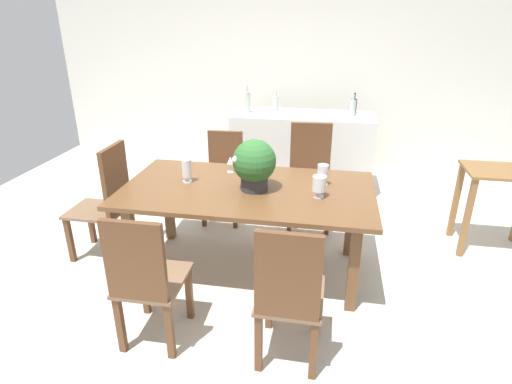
{
  "coord_description": "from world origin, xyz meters",
  "views": [
    {
      "loc": [
        0.63,
        -3.16,
        2.06
      ],
      "look_at": [
        0.06,
        -0.05,
        0.71
      ],
      "focal_mm": 29.49,
      "sensor_mm": 36.0,
      "label": 1
    }
  ],
  "objects_px": {
    "flower_centerpiece": "(254,164)",
    "crystal_vase_left": "(319,184)",
    "wine_bottle_amber": "(276,103)",
    "chair_far_left": "(224,172)",
    "chair_near_right": "(289,293)",
    "wine_bottle_dark": "(353,108)",
    "wine_bottle_green": "(248,102)",
    "dining_table": "(248,197)",
    "wine_glass": "(230,161)",
    "chair_far_right": "(310,171)",
    "side_table": "(500,192)",
    "crystal_vase_center_near": "(323,173)",
    "kitchen_counter": "(302,152)",
    "chair_near_left": "(145,278)",
    "crystal_vase_right": "(187,169)",
    "chair_head_end": "(107,199)",
    "wine_bottle_clear": "(354,106)"
  },
  "relations": [
    {
      "from": "chair_far_right",
      "to": "side_table",
      "type": "relative_size",
      "value": 1.33
    },
    {
      "from": "chair_far_right",
      "to": "wine_bottle_dark",
      "type": "height_order",
      "value": "wine_bottle_dark"
    },
    {
      "from": "crystal_vase_center_near",
      "to": "wine_glass",
      "type": "distance_m",
      "value": 0.82
    },
    {
      "from": "crystal_vase_center_near",
      "to": "kitchen_counter",
      "type": "relative_size",
      "value": 0.11
    },
    {
      "from": "side_table",
      "to": "chair_near_left",
      "type": "bearing_deg",
      "value": -146.14
    },
    {
      "from": "chair_near_left",
      "to": "crystal_vase_right",
      "type": "relative_size",
      "value": 4.93
    },
    {
      "from": "wine_bottle_dark",
      "to": "wine_bottle_green",
      "type": "relative_size",
      "value": 0.81
    },
    {
      "from": "wine_bottle_dark",
      "to": "wine_bottle_green",
      "type": "bearing_deg",
      "value": -178.53
    },
    {
      "from": "crystal_vase_left",
      "to": "flower_centerpiece",
      "type": "bearing_deg",
      "value": 173.17
    },
    {
      "from": "wine_bottle_dark",
      "to": "chair_far_left",
      "type": "bearing_deg",
      "value": -144.66
    },
    {
      "from": "dining_table",
      "to": "chair_far_right",
      "type": "relative_size",
      "value": 1.93
    },
    {
      "from": "chair_far_right",
      "to": "chair_far_left",
      "type": "height_order",
      "value": "chair_far_right"
    },
    {
      "from": "flower_centerpiece",
      "to": "crystal_vase_left",
      "type": "xyz_separation_m",
      "value": [
        0.51,
        -0.06,
        -0.11
      ]
    },
    {
      "from": "dining_table",
      "to": "crystal_vase_center_near",
      "type": "bearing_deg",
      "value": 15.41
    },
    {
      "from": "flower_centerpiece",
      "to": "side_table",
      "type": "xyz_separation_m",
      "value": [
        2.1,
        0.77,
        -0.4
      ]
    },
    {
      "from": "chair_far_right",
      "to": "wine_bottle_amber",
      "type": "distance_m",
      "value": 1.24
    },
    {
      "from": "flower_centerpiece",
      "to": "kitchen_counter",
      "type": "relative_size",
      "value": 0.24
    },
    {
      "from": "dining_table",
      "to": "chair_near_right",
      "type": "distance_m",
      "value": 1.12
    },
    {
      "from": "dining_table",
      "to": "wine_glass",
      "type": "xyz_separation_m",
      "value": [
        -0.22,
        0.33,
        0.19
      ]
    },
    {
      "from": "crystal_vase_right",
      "to": "kitchen_counter",
      "type": "height_order",
      "value": "crystal_vase_right"
    },
    {
      "from": "dining_table",
      "to": "crystal_vase_center_near",
      "type": "relative_size",
      "value": 11.35
    },
    {
      "from": "crystal_vase_left",
      "to": "crystal_vase_right",
      "type": "bearing_deg",
      "value": 173.83
    },
    {
      "from": "chair_far_right",
      "to": "crystal_vase_center_near",
      "type": "xyz_separation_m",
      "value": [
        0.14,
        -0.85,
        0.3
      ]
    },
    {
      "from": "chair_far_right",
      "to": "crystal_vase_left",
      "type": "distance_m",
      "value": 1.14
    },
    {
      "from": "crystal_vase_right",
      "to": "chair_near_right",
      "type": "bearing_deg",
      "value": -47.22
    },
    {
      "from": "crystal_vase_right",
      "to": "wine_bottle_amber",
      "type": "bearing_deg",
      "value": 77.13
    },
    {
      "from": "wine_bottle_green",
      "to": "side_table",
      "type": "xyz_separation_m",
      "value": [
        2.54,
        -1.16,
        -0.49
      ]
    },
    {
      "from": "crystal_vase_left",
      "to": "wine_bottle_green",
      "type": "relative_size",
      "value": 0.55
    },
    {
      "from": "chair_far_left",
      "to": "wine_bottle_amber",
      "type": "height_order",
      "value": "wine_bottle_amber"
    },
    {
      "from": "dining_table",
      "to": "chair_near_right",
      "type": "relative_size",
      "value": 2.03
    },
    {
      "from": "chair_near_left",
      "to": "flower_centerpiece",
      "type": "bearing_deg",
      "value": -118.03
    },
    {
      "from": "dining_table",
      "to": "wine_bottle_dark",
      "type": "relative_size",
      "value": 8.0
    },
    {
      "from": "chair_head_end",
      "to": "wine_bottle_green",
      "type": "xyz_separation_m",
      "value": [
        0.87,
        1.91,
        0.51
      ]
    },
    {
      "from": "dining_table",
      "to": "wine_bottle_green",
      "type": "height_order",
      "value": "wine_bottle_green"
    },
    {
      "from": "flower_centerpiece",
      "to": "wine_bottle_amber",
      "type": "distance_m",
      "value": 2.07
    },
    {
      "from": "chair_far_right",
      "to": "chair_far_left",
      "type": "xyz_separation_m",
      "value": [
        -0.9,
        -0.01,
        -0.07
      ]
    },
    {
      "from": "chair_far_left",
      "to": "chair_near_right",
      "type": "xyz_separation_m",
      "value": [
        0.91,
        -2.02,
        0.03
      ]
    },
    {
      "from": "crystal_vase_left",
      "to": "wine_glass",
      "type": "xyz_separation_m",
      "value": [
        -0.79,
        0.41,
        -0.0
      ]
    },
    {
      "from": "chair_far_right",
      "to": "wine_bottle_green",
      "type": "relative_size",
      "value": 3.36
    },
    {
      "from": "chair_far_left",
      "to": "chair_near_right",
      "type": "bearing_deg",
      "value": -68.88
    },
    {
      "from": "wine_glass",
      "to": "wine_bottle_clear",
      "type": "relative_size",
      "value": 0.59
    },
    {
      "from": "crystal_vase_left",
      "to": "chair_far_right",
      "type": "bearing_deg",
      "value": 96.56
    },
    {
      "from": "chair_head_end",
      "to": "kitchen_counter",
      "type": "bearing_deg",
      "value": 141.71
    },
    {
      "from": "chair_far_left",
      "to": "wine_bottle_dark",
      "type": "relative_size",
      "value": 3.62
    },
    {
      "from": "chair_near_right",
      "to": "kitchen_counter",
      "type": "relative_size",
      "value": 0.59
    },
    {
      "from": "chair_head_end",
      "to": "chair_far_left",
      "type": "height_order",
      "value": "chair_head_end"
    },
    {
      "from": "crystal_vase_left",
      "to": "wine_glass",
      "type": "bearing_deg",
      "value": 152.4
    },
    {
      "from": "wine_glass",
      "to": "kitchen_counter",
      "type": "distance_m",
      "value": 1.71
    },
    {
      "from": "chair_head_end",
      "to": "chair_far_right",
      "type": "bearing_deg",
      "value": 121.36
    },
    {
      "from": "dining_table",
      "to": "chair_near_left",
      "type": "bearing_deg",
      "value": -114.11
    }
  ]
}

